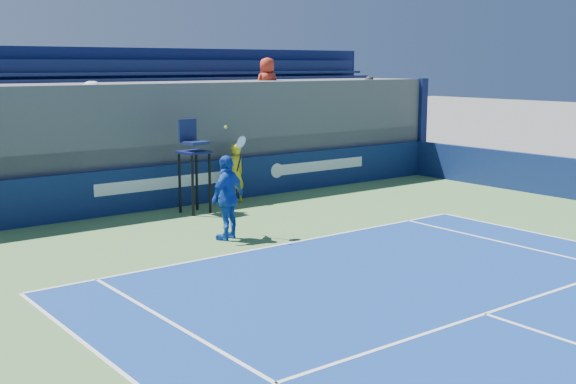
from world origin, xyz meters
TOP-DOWN VIEW (x-y plane):
  - ball_person at (1.97, 16.52)m, footprint 0.68×0.50m
  - back_hoarding at (0.00, 17.10)m, footprint 20.40×0.21m
  - umpire_chair at (0.38, 16.06)m, footprint 0.78×0.78m
  - tennis_player at (-0.51, 13.04)m, footprint 1.21×0.85m
  - stadium_seating at (0.01, 19.15)m, footprint 21.00×4.05m

SIDE VIEW (x-z plane):
  - back_hoarding at x=0.00m, z-range 0.00..1.20m
  - ball_person at x=1.97m, z-range 0.01..1.71m
  - tennis_player at x=-0.51m, z-range -0.32..2.25m
  - umpire_chair at x=0.38m, z-range 0.29..2.77m
  - stadium_seating at x=0.01m, z-range -0.36..4.04m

